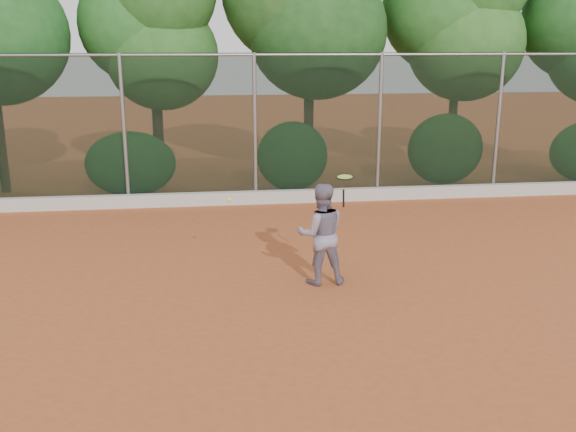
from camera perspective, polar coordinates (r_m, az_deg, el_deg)
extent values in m
plane|color=#A54E27|center=(8.91, 0.84, -9.46)|extent=(80.00, 80.00, 0.00)
cube|color=#B8B3AB|center=(15.30, -2.82, 1.67)|extent=(24.00, 0.20, 0.30)
imported|color=gray|center=(10.08, 2.93, -1.61)|extent=(0.80, 0.62, 1.62)
cube|color=black|center=(15.19, -2.95, 7.70)|extent=(24.00, 0.01, 3.50)
cylinder|color=gray|center=(15.07, -3.04, 14.13)|extent=(24.00, 0.06, 0.06)
cylinder|color=gray|center=(15.26, -14.35, 7.29)|extent=(0.09, 0.09, 3.50)
cylinder|color=gray|center=(15.19, -2.95, 7.70)|extent=(0.09, 0.09, 3.50)
cylinder|color=gray|center=(15.71, 8.13, 7.82)|extent=(0.09, 0.09, 3.50)
cylinder|color=gray|center=(16.76, 18.15, 7.67)|extent=(0.09, 0.09, 3.50)
cylinder|color=#422919|center=(17.82, -24.23, 6.53)|extent=(0.24, 0.24, 2.90)
cylinder|color=#3D2317|center=(17.54, -11.43, 6.61)|extent=(0.28, 0.28, 2.40)
ellipsoid|color=#26561D|center=(17.25, -11.15, 13.83)|extent=(2.90, 2.40, 2.80)
ellipsoid|color=#215A1E|center=(17.59, -12.92, 16.37)|extent=(3.20, 2.70, 3.10)
cylinder|color=#402B18|center=(17.38, 1.84, 7.82)|extent=(0.26, 0.26, 3.00)
ellipsoid|color=#2A5E23|center=(17.18, 2.65, 16.09)|extent=(3.60, 3.00, 3.50)
cylinder|color=#4A311C|center=(18.69, 14.35, 7.41)|extent=(0.24, 0.24, 2.70)
ellipsoid|color=#28571E|center=(18.52, 15.55, 14.57)|extent=(3.20, 2.70, 3.10)
ellipsoid|color=#23591E|center=(18.64, 13.89, 17.45)|extent=(3.50, 2.90, 3.40)
ellipsoid|color=#2C6D29|center=(16.18, -13.82, 4.51)|extent=(2.20, 1.16, 1.60)
ellipsoid|color=#286526|center=(16.20, 0.40, 5.33)|extent=(1.80, 1.04, 1.76)
ellipsoid|color=#326727|center=(17.19, 13.80, 5.80)|extent=(2.00, 1.10, 1.84)
cylinder|color=black|center=(9.98, 4.96, 1.58)|extent=(0.05, 0.07, 0.29)
torus|color=black|center=(9.84, 5.08, 3.48)|extent=(0.37, 0.37, 0.06)
cylinder|color=#A6C53A|center=(9.84, 5.08, 3.48)|extent=(0.32, 0.32, 0.03)
sphere|color=#E5F537|center=(10.12, -5.23, 1.46)|extent=(0.07, 0.07, 0.07)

